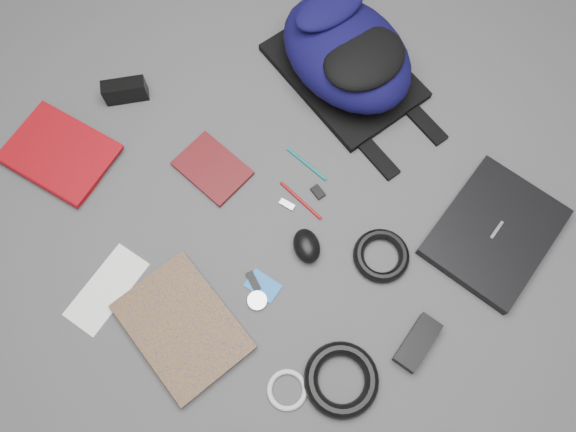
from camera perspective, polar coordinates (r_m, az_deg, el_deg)
ground at (r=1.39m, az=0.00°, el=-0.29°), size 4.00×4.00×0.00m
backpack at (r=1.52m, az=5.96°, el=16.17°), size 0.32×0.45×0.18m
laptop at (r=1.45m, az=20.24°, el=-1.53°), size 0.38×0.33×0.03m
textbook_red at (r=1.54m, az=-24.27°, el=2.98°), size 0.29×0.32×0.03m
comic_book at (r=1.34m, az=-14.42°, el=-13.66°), size 0.23×0.31×0.02m
envelope at (r=1.40m, az=-17.93°, el=-7.09°), size 0.23×0.17×0.00m
dvd_case at (r=1.45m, az=-7.69°, el=4.82°), size 0.16×0.20×0.01m
compact_camera at (r=1.58m, az=-16.22°, el=12.13°), size 0.12×0.08×0.06m
sticker_disc at (r=1.46m, az=-8.65°, el=4.96°), size 0.10×0.10×0.00m
pen_teal at (r=1.44m, az=1.90°, el=5.30°), size 0.04×0.13×0.01m
pen_red at (r=1.40m, az=1.31°, el=1.59°), size 0.03×0.14×0.01m
id_badge at (r=1.34m, az=-2.56°, el=-7.09°), size 0.08×0.09×0.00m
usb_black at (r=1.34m, az=-3.54°, el=-6.63°), size 0.02×0.05×0.01m
usb_silver at (r=1.40m, az=-0.10°, el=1.17°), size 0.03×0.04×0.01m
key_fob at (r=1.41m, az=3.06°, el=2.45°), size 0.02×0.04×0.01m
mouse at (r=1.34m, az=1.91°, el=-3.06°), size 0.09×0.10×0.05m
headphone_left at (r=1.32m, az=-8.10°, el=-12.32°), size 0.06×0.06×0.01m
headphone_right at (r=1.33m, az=-3.14°, el=-8.58°), size 0.05×0.05×0.01m
cable_coil at (r=1.36m, az=9.45°, el=-3.99°), size 0.17×0.17×0.03m
power_brick at (r=1.33m, az=13.02°, el=-12.43°), size 0.14×0.09×0.03m
power_cord_coil at (r=1.29m, az=5.44°, el=-16.21°), size 0.20×0.20×0.03m
white_cable_coil at (r=1.30m, az=-0.09°, el=-17.25°), size 0.11×0.11×0.01m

